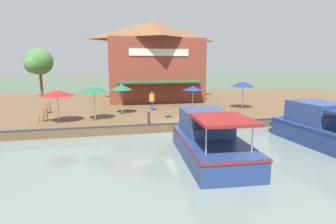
# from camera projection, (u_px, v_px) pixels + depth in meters

# --- Properties ---
(ground_plane) EXTENTS (220.00, 220.00, 0.00)m
(ground_plane) POSITION_uv_depth(u_px,v_px,m) (185.00, 133.00, 17.98)
(ground_plane) COLOR #4C5B47
(quay_deck) EXTENTS (22.00, 56.00, 0.60)m
(quay_deck) POSITION_uv_depth(u_px,v_px,m) (158.00, 105.00, 28.51)
(quay_deck) COLOR brown
(quay_deck) RESTS_ON ground
(quay_edge_fender) EXTENTS (0.20, 50.40, 0.10)m
(quay_edge_fender) POSITION_uv_depth(u_px,v_px,m) (185.00, 123.00, 17.96)
(quay_edge_fender) COLOR #2D2D33
(quay_edge_fender) RESTS_ON quay_deck
(waterfront_restaurant) EXTENTS (9.68, 10.65, 8.86)m
(waterfront_restaurant) POSITION_uv_depth(u_px,v_px,m) (153.00, 60.00, 30.20)
(waterfront_restaurant) COLOR brown
(waterfront_restaurant) RESTS_ON quay_deck
(patio_umbrella_by_entrance) EXTENTS (1.96, 1.96, 2.51)m
(patio_umbrella_by_entrance) POSITION_uv_depth(u_px,v_px,m) (94.00, 89.00, 18.84)
(patio_umbrella_by_entrance) COLOR #B7B7B7
(patio_umbrella_by_entrance) RESTS_ON quay_deck
(patio_umbrella_back_row) EXTENTS (2.17, 2.17, 2.53)m
(patio_umbrella_back_row) POSITION_uv_depth(u_px,v_px,m) (243.00, 84.00, 24.06)
(patio_umbrella_back_row) COLOR #B7B7B7
(patio_umbrella_back_row) RESTS_ON quay_deck
(patio_umbrella_far_corner) EXTENTS (2.30, 2.30, 2.34)m
(patio_umbrella_far_corner) POSITION_uv_depth(u_px,v_px,m) (57.00, 93.00, 18.06)
(patio_umbrella_far_corner) COLOR #B7B7B7
(patio_umbrella_far_corner) RESTS_ON quay_deck
(patio_umbrella_near_quay_edge) EXTENTS (1.77, 1.77, 2.46)m
(patio_umbrella_near_quay_edge) POSITION_uv_depth(u_px,v_px,m) (121.00, 87.00, 21.31)
(patio_umbrella_near_quay_edge) COLOR #B7B7B7
(patio_umbrella_near_quay_edge) RESTS_ON quay_deck
(patio_umbrella_mid_patio_left) EXTENTS (1.77, 1.77, 2.24)m
(patio_umbrella_mid_patio_left) POSITION_uv_depth(u_px,v_px,m) (193.00, 88.00, 22.07)
(patio_umbrella_mid_patio_left) COLOR #B7B7B7
(patio_umbrella_mid_patio_left) RESTS_ON quay_deck
(cafe_chair_back_row_seat) EXTENTS (0.57, 0.57, 0.85)m
(cafe_chair_back_row_seat) POSITION_uv_depth(u_px,v_px,m) (47.00, 107.00, 21.91)
(cafe_chair_back_row_seat) COLOR brown
(cafe_chair_back_row_seat) RESTS_ON quay_deck
(cafe_chair_facing_river) EXTENTS (0.60, 0.60, 0.85)m
(cafe_chair_facing_river) POSITION_uv_depth(u_px,v_px,m) (44.00, 115.00, 18.73)
(cafe_chair_facing_river) COLOR brown
(cafe_chair_facing_river) RESTS_ON quay_deck
(cafe_chair_far_corner_seat) EXTENTS (0.52, 0.52, 0.85)m
(cafe_chair_far_corner_seat) POSITION_uv_depth(u_px,v_px,m) (168.00, 111.00, 20.11)
(cafe_chair_far_corner_seat) COLOR brown
(cafe_chair_far_corner_seat) RESTS_ON quay_deck
(cafe_chair_beside_entrance) EXTENTS (0.52, 0.52, 0.85)m
(cafe_chair_beside_entrance) POSITION_uv_depth(u_px,v_px,m) (195.00, 109.00, 21.31)
(cafe_chair_beside_entrance) COLOR brown
(cafe_chair_beside_entrance) RESTS_ON quay_deck
(person_at_quay_edge) EXTENTS (0.48, 0.48, 1.68)m
(person_at_quay_edge) POSITION_uv_depth(u_px,v_px,m) (152.00, 99.00, 22.94)
(person_at_quay_edge) COLOR #2D5193
(person_at_quay_edge) RESTS_ON quay_deck
(motorboat_far_downstream) EXTENTS (7.47, 3.15, 2.32)m
(motorboat_far_downstream) POSITION_uv_depth(u_px,v_px,m) (207.00, 138.00, 13.38)
(motorboat_far_downstream) COLOR navy
(motorboat_far_downstream) RESTS_ON river_water
(motorboat_nearest_quay) EXTENTS (7.85, 3.31, 2.36)m
(motorboat_nearest_quay) POSITION_uv_depth(u_px,v_px,m) (320.00, 128.00, 15.31)
(motorboat_nearest_quay) COLOR navy
(motorboat_nearest_quay) RESTS_ON river_water
(mooring_post) EXTENTS (0.22, 0.22, 0.85)m
(mooring_post) POSITION_uv_depth(u_px,v_px,m) (149.00, 118.00, 17.62)
(mooring_post) COLOR #473323
(mooring_post) RESTS_ON quay_deck
(tree_behind_restaurant) EXTENTS (3.47, 3.31, 6.04)m
(tree_behind_restaurant) POSITION_uv_depth(u_px,v_px,m) (38.00, 62.00, 33.03)
(tree_behind_restaurant) COLOR brown
(tree_behind_restaurant) RESTS_ON quay_deck
(tree_downstream_bank) EXTENTS (3.49, 3.33, 6.87)m
(tree_downstream_bank) POSITION_uv_depth(u_px,v_px,m) (141.00, 56.00, 32.73)
(tree_downstream_bank) COLOR brown
(tree_downstream_bank) RESTS_ON quay_deck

